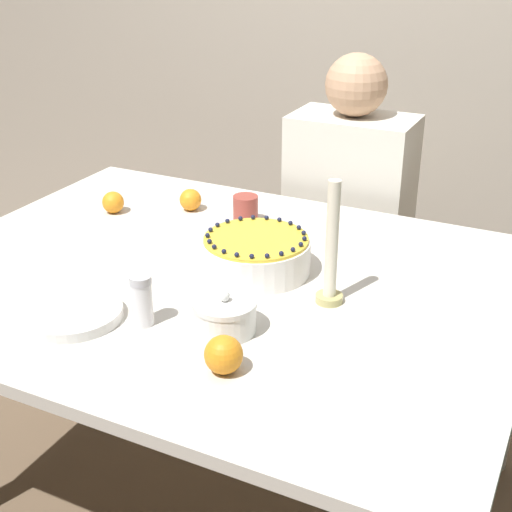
# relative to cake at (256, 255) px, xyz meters

# --- Properties ---
(ground_plane) EXTENTS (12.00, 12.00, 0.00)m
(ground_plane) POSITION_rel_cake_xyz_m (-0.09, -0.06, -0.80)
(ground_plane) COLOR brown
(dining_table) EXTENTS (1.51, 1.17, 0.76)m
(dining_table) POSITION_rel_cake_xyz_m (-0.09, -0.06, -0.14)
(dining_table) COLOR beige
(dining_table) RESTS_ON ground_plane
(cake) EXTENTS (0.27, 0.27, 0.10)m
(cake) POSITION_rel_cake_xyz_m (0.00, 0.00, 0.00)
(cake) COLOR white
(cake) RESTS_ON dining_table
(sugar_bowl) EXTENTS (0.14, 0.14, 0.10)m
(sugar_bowl) POSITION_rel_cake_xyz_m (0.07, -0.29, -0.01)
(sugar_bowl) COLOR white
(sugar_bowl) RESTS_ON dining_table
(sugar_shaker) EXTENTS (0.05, 0.05, 0.12)m
(sugar_shaker) POSITION_rel_cake_xyz_m (-0.11, -0.34, 0.01)
(sugar_shaker) COLOR white
(sugar_shaker) RESTS_ON dining_table
(plate_stack) EXTENTS (0.22, 0.22, 0.02)m
(plate_stack) POSITION_rel_cake_xyz_m (-0.26, -0.39, -0.03)
(plate_stack) COLOR white
(plate_stack) RESTS_ON dining_table
(candle) EXTENTS (0.06, 0.06, 0.30)m
(candle) POSITION_rel_cake_xyz_m (0.22, -0.07, 0.08)
(candle) COLOR tan
(candle) RESTS_ON dining_table
(cup) EXTENTS (0.07, 0.07, 0.08)m
(cup) POSITION_rel_cake_xyz_m (-0.17, 0.27, -0.00)
(cup) COLOR #993D33
(cup) RESTS_ON dining_table
(orange_fruit_0) EXTENTS (0.08, 0.08, 0.08)m
(orange_fruit_0) POSITION_rel_cake_xyz_m (0.14, -0.42, -0.01)
(orange_fruit_0) COLOR orange
(orange_fruit_0) RESTS_ON dining_table
(orange_fruit_1) EXTENTS (0.07, 0.07, 0.07)m
(orange_fruit_1) POSITION_rel_cake_xyz_m (-0.36, 0.29, -0.01)
(orange_fruit_1) COLOR orange
(orange_fruit_1) RESTS_ON dining_table
(orange_fruit_2) EXTENTS (0.07, 0.07, 0.07)m
(orange_fruit_2) POSITION_rel_cake_xyz_m (-0.56, 0.17, -0.01)
(orange_fruit_2) COLOR orange
(orange_fruit_2) RESTS_ON dining_table
(person_man_blue_shirt) EXTENTS (0.40, 0.34, 1.19)m
(person_man_blue_shirt) POSITION_rel_cake_xyz_m (-0.00, 0.72, -0.29)
(person_man_blue_shirt) COLOR #473D33
(person_man_blue_shirt) RESTS_ON ground_plane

